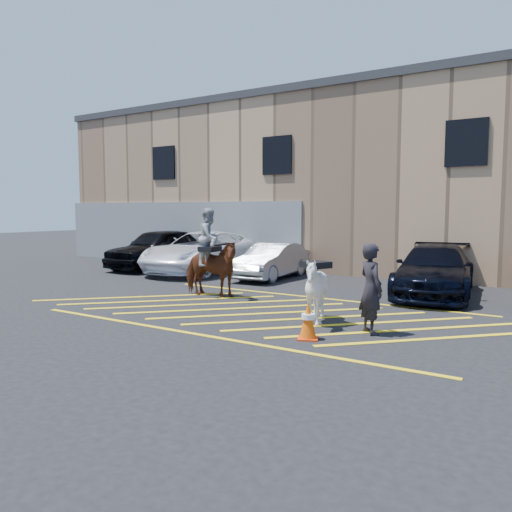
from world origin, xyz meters
The scene contains 11 objects.
ground centered at (0.00, 0.00, 0.00)m, with size 90.00×90.00×0.00m, color black.
car_black_suv centered at (-8.63, 5.09, 0.84)m, with size 1.98×4.93×1.68m, color black.
car_white_pickup centered at (-6.23, 5.04, 0.80)m, with size 2.66×5.77×1.60m, color white.
car_silver_sedan centered at (-3.05, 4.97, 0.63)m, with size 1.34×3.83×1.26m, color #8F969C.
car_blue_suv centered at (2.72, 4.43, 0.72)m, with size 2.02×4.97×1.44m, color black.
handler centered at (2.68, -0.89, 0.90)m, with size 0.66×0.43×1.81m, color black.
warehouse centered at (-0.01, 11.99, 3.65)m, with size 32.42×10.20×7.30m.
hatching_zone centered at (0.00, -0.30, 0.01)m, with size 12.60×5.12×0.01m.
mounted_bay centered at (-2.61, 0.78, 1.01)m, with size 1.95×1.00×2.51m.
saddled_white centered at (1.37, -0.68, 0.73)m, with size 1.60×1.68×1.45m.
traffic_cone centered at (1.83, -1.94, 0.37)m, with size 0.50×0.50×0.73m.
Camera 1 is at (5.98, -10.36, 2.47)m, focal length 35.00 mm.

